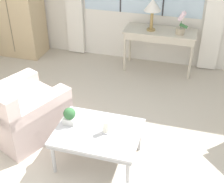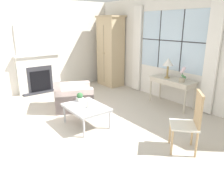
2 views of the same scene
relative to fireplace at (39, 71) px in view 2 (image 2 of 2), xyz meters
name	(u,v)px [view 2 (image 2 of 2)]	position (x,y,z in m)	size (l,w,h in m)	color
ground_plane	(72,128)	(2.91, -0.38, -0.68)	(14.00, 14.00, 0.00)	#BCB2A3
wall_back_windowed	(170,50)	(2.91, 2.64, 0.72)	(7.20, 0.14, 2.80)	silver
wall_left	(42,46)	(-0.12, 0.22, 0.72)	(0.06, 7.20, 2.80)	silver
fireplace	(39,71)	(0.00, 0.00, 0.00)	(0.34, 1.37, 2.04)	#2D2D33
armoire	(110,51)	(0.68, 2.29, 0.49)	(0.94, 0.61, 2.33)	tan
console_table	(172,82)	(3.30, 2.32, -0.05)	(1.18, 0.48, 0.72)	beige
table_lamp	(168,63)	(3.15, 2.29, 0.44)	(0.28, 0.28, 0.52)	#9E7F47
potted_orchid	(182,76)	(3.62, 2.26, 0.19)	(0.18, 0.14, 0.38)	tan
armchair_upholstered	(72,97)	(1.90, 0.16, -0.40)	(1.15, 1.18, 0.83)	beige
side_chair_wooden	(191,119)	(4.87, 0.81, -0.10)	(0.62, 0.62, 1.05)	white
coffee_table	(86,108)	(2.99, -0.08, -0.29)	(0.93, 0.71, 0.44)	#BCBCC1
potted_plant_small	(80,97)	(2.64, -0.02, -0.15)	(0.14, 0.14, 0.20)	white
pillar_candle	(88,104)	(3.08, -0.07, -0.18)	(0.09, 0.09, 0.16)	silver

